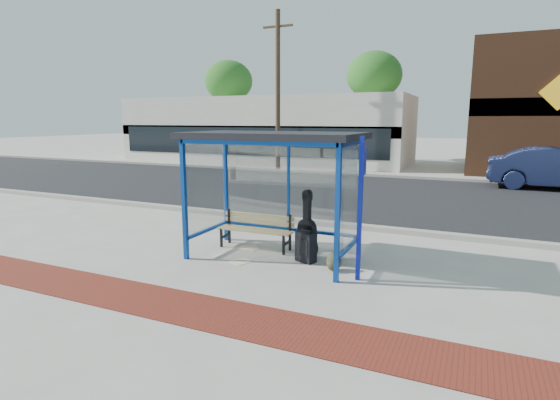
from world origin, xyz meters
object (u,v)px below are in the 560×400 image
at_px(guitar_bag, 307,235).
at_px(suitcase, 306,247).
at_px(bench, 256,228).
at_px(parked_car, 558,169).
at_px(backpack, 334,262).

height_order(guitar_bag, suitcase, guitar_bag).
distance_m(bench, suitcase, 1.35).
distance_m(bench, parked_car, 13.51).
bearing_deg(bench, suitcase, -20.07).
bearing_deg(backpack, parked_car, 74.05).
relative_size(backpack, parked_car, 0.07).
xyz_separation_m(bench, guitar_bag, (1.22, -0.24, 0.04)).
distance_m(suitcase, parked_car, 13.30).
xyz_separation_m(guitar_bag, suitcase, (0.05, -0.19, -0.17)).
xyz_separation_m(suitcase, parked_car, (5.67, 12.02, 0.51)).
bearing_deg(backpack, bench, 166.31).
bearing_deg(bench, parked_car, 57.77).
xyz_separation_m(suitcase, backpack, (0.63, -0.26, -0.13)).
distance_m(guitar_bag, suitcase, 0.26).
distance_m(guitar_bag, backpack, 0.87).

